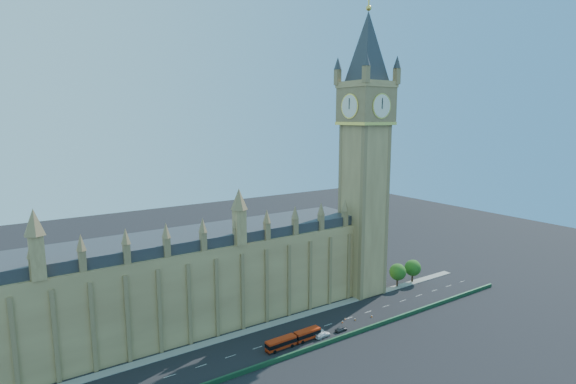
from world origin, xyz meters
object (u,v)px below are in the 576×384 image
red_bus (294,339)px  car_white (323,335)px  car_silver (316,331)px  car_grey (341,329)px

red_bus → car_white: 9.14m
car_white → car_silver: bearing=4.5°
car_white → red_bus: bearing=77.2°
red_bus → car_silver: (8.55, 1.54, -0.71)m
car_grey → car_white: car_white is taller
car_grey → car_silver: size_ratio=0.77×
red_bus → car_grey: bearing=-5.8°
red_bus → car_grey: 15.64m
car_grey → car_white: bearing=88.7°
red_bus → car_grey: (15.56, -1.27, -0.87)m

